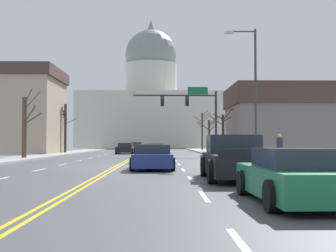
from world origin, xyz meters
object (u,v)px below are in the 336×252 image
at_px(pedestrian_00, 247,145).
at_px(pedestrian_01, 280,148).
at_px(street_lamp_right, 252,84).
at_px(pickup_truck_near_03, 236,160).
at_px(sedan_oncoming_01, 131,147).
at_px(sedan_near_04, 296,177).
at_px(sedan_near_02, 153,158).
at_px(sedan_near_00, 155,151).
at_px(sedan_near_01, 152,154).
at_px(signal_gantry, 192,107).
at_px(sedan_oncoming_00, 126,149).
at_px(sedan_oncoming_02, 137,146).

relative_size(pedestrian_00, pedestrian_01, 1.05).
distance_m(street_lamp_right, pedestrian_01, 4.89).
bearing_deg(pickup_truck_near_03, sedan_oncoming_01, 98.62).
bearing_deg(sedan_near_04, sedan_near_02, 106.00).
bearing_deg(sedan_near_04, sedan_near_00, 97.63).
relative_size(sedan_near_02, pickup_truck_near_03, 0.87).
distance_m(sedan_near_01, pedestrian_01, 8.96).
bearing_deg(signal_gantry, pedestrian_01, -78.67).
distance_m(sedan_near_00, pickup_truck_near_03, 20.76).
relative_size(sedan_near_00, pedestrian_01, 2.60).
bearing_deg(sedan_oncoming_01, pickup_truck_near_03, -81.38).
distance_m(pickup_truck_near_03, pedestrian_00, 18.86).
xyz_separation_m(signal_gantry, pedestrian_01, (3.52, -17.58, -3.64)).
xyz_separation_m(sedan_near_04, pedestrian_00, (3.73, 24.53, 0.53)).
distance_m(signal_gantry, sedan_near_02, 20.22).
bearing_deg(sedan_near_01, street_lamp_right, -22.91).
xyz_separation_m(sedan_oncoming_00, sedan_oncoming_02, (0.10, 21.74, 0.03)).
bearing_deg(sedan_near_02, street_lamp_right, 38.94).
xyz_separation_m(signal_gantry, sedan_near_00, (-3.46, -4.89, -4.12)).
distance_m(pickup_truck_near_03, pedestrian_01, 8.66).
relative_size(pickup_truck_near_03, pedestrian_00, 3.02).
bearing_deg(sedan_near_01, pedestrian_01, -37.87).
relative_size(sedan_near_04, sedan_oncoming_02, 1.02).
height_order(sedan_near_04, pedestrian_01, pedestrian_01).
height_order(sedan_near_02, pedestrian_01, pedestrian_01).
xyz_separation_m(sedan_near_04, pedestrian_01, (3.41, 13.93, 0.47)).
relative_size(sedan_near_02, sedan_oncoming_01, 1.00).
relative_size(sedan_near_01, pedestrian_01, 2.64).
relative_size(street_lamp_right, sedan_oncoming_00, 1.87).
bearing_deg(pickup_truck_near_03, sedan_near_00, 99.02).
xyz_separation_m(sedan_near_02, sedan_oncoming_00, (-3.66, 28.39, 0.01)).
bearing_deg(sedan_oncoming_02, sedan_near_01, -85.52).
distance_m(sedan_near_01, pickup_truck_near_03, 13.71).
height_order(street_lamp_right, sedan_near_02, street_lamp_right).
height_order(sedan_oncoming_01, sedan_oncoming_02, sedan_oncoming_02).
bearing_deg(sedan_near_04, signal_gantry, 90.20).
height_order(signal_gantry, pedestrian_00, signal_gantry).
height_order(sedan_near_00, sedan_oncoming_01, sedan_near_00).
height_order(sedan_oncoming_00, sedan_oncoming_02, sedan_oncoming_02).
distance_m(sedan_near_02, pedestrian_00, 14.45).
bearing_deg(sedan_near_02, pickup_truck_near_03, -62.00).
distance_m(sedan_oncoming_01, pedestrian_00, 29.76).
height_order(street_lamp_right, pickup_truck_near_03, street_lamp_right).
bearing_deg(sedan_oncoming_02, pedestrian_00, -74.07).
bearing_deg(sedan_oncoming_01, sedan_near_02, -84.52).
relative_size(sedan_near_00, pickup_truck_near_03, 0.82).
relative_size(sedan_near_00, sedan_near_01, 0.99).
bearing_deg(sedan_near_02, sedan_near_00, 90.50).
xyz_separation_m(sedan_near_00, sedan_oncoming_01, (-3.73, 25.56, 0.00)).
relative_size(sedan_near_02, pedestrian_00, 2.63).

